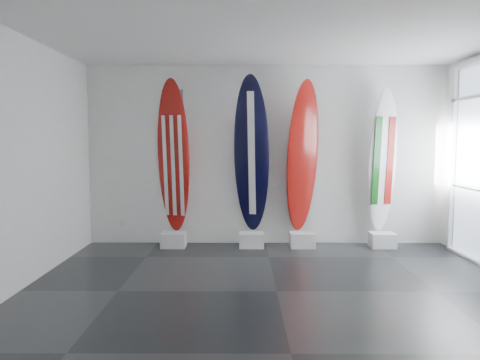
{
  "coord_description": "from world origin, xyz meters",
  "views": [
    {
      "loc": [
        -0.4,
        -5.1,
        1.75
      ],
      "look_at": [
        -0.44,
        1.4,
        1.18
      ],
      "focal_mm": 33.7,
      "sensor_mm": 36.0,
      "label": 1
    }
  ],
  "objects_px": {
    "surfboard_swiss": "(302,157)",
    "surfboard_italy": "(383,161)",
    "surfboard_usa": "(173,156)",
    "surfboard_navy": "(251,154)"
  },
  "relations": [
    {
      "from": "surfboard_usa",
      "to": "surfboard_navy",
      "type": "relative_size",
      "value": 0.98
    },
    {
      "from": "surfboard_italy",
      "to": "surfboard_navy",
      "type": "bearing_deg",
      "value": 161.54
    },
    {
      "from": "surfboard_swiss",
      "to": "surfboard_italy",
      "type": "height_order",
      "value": "surfboard_swiss"
    },
    {
      "from": "surfboard_usa",
      "to": "surfboard_navy",
      "type": "height_order",
      "value": "surfboard_navy"
    },
    {
      "from": "surfboard_navy",
      "to": "surfboard_italy",
      "type": "distance_m",
      "value": 2.16
    },
    {
      "from": "surfboard_navy",
      "to": "surfboard_swiss",
      "type": "bearing_deg",
      "value": 12.07
    },
    {
      "from": "surfboard_italy",
      "to": "surfboard_usa",
      "type": "bearing_deg",
      "value": 161.54
    },
    {
      "from": "surfboard_navy",
      "to": "surfboard_italy",
      "type": "bearing_deg",
      "value": 12.07
    },
    {
      "from": "surfboard_swiss",
      "to": "surfboard_italy",
      "type": "relative_size",
      "value": 1.06
    },
    {
      "from": "surfboard_navy",
      "to": "surfboard_italy",
      "type": "relative_size",
      "value": 1.1
    }
  ]
}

